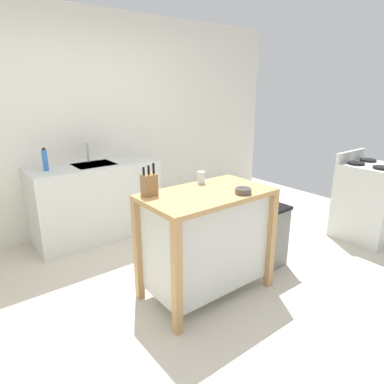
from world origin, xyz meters
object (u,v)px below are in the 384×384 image
at_px(knife_block, 149,184).
at_px(stove, 368,201).
at_px(bottle_spray_cleaner, 45,160).
at_px(drinking_cup, 201,178).
at_px(trash_bin, 268,236).
at_px(bowl_ceramic_wide, 243,191).
at_px(sink_faucet, 88,153).
at_px(kitchen_island, 207,238).

xyz_separation_m(knife_block, stove, (2.63, -0.51, -0.56)).
bearing_deg(bottle_spray_cleaner, drinking_cup, -58.11).
relative_size(knife_block, trash_bin, 0.40).
xyz_separation_m(drinking_cup, stove, (2.09, -0.53, -0.52)).
xyz_separation_m(knife_block, drinking_cup, (0.53, 0.02, -0.04)).
distance_m(bottle_spray_cleaner, stove, 3.64).
relative_size(knife_block, drinking_cup, 2.34).
bearing_deg(stove, bowl_ceramic_wide, 177.26).
height_order(sink_faucet, bottle_spray_cleaner, bottle_spray_cleaner).
xyz_separation_m(sink_faucet, stove, (2.48, -2.14, -0.55)).
xyz_separation_m(knife_block, trash_bin, (1.19, -0.23, -0.69)).
bearing_deg(knife_block, stove, -11.01).
bearing_deg(drinking_cup, bowl_ceramic_wide, -80.12).
distance_m(kitchen_island, knife_block, 0.68).
distance_m(kitchen_island, bottle_spray_cleaner, 1.92).
relative_size(knife_block, bottle_spray_cleaner, 1.04).
bearing_deg(stove, kitchen_island, 172.14).
bearing_deg(bottle_spray_cleaner, kitchen_island, -64.92).
distance_m(kitchen_island, bowl_ceramic_wide, 0.52).
bearing_deg(sink_faucet, bottle_spray_cleaner, -163.63).
bearing_deg(bowl_ceramic_wide, bottle_spray_cleaner, 117.45).
height_order(knife_block, bowl_ceramic_wide, knife_block).
xyz_separation_m(kitchen_island, stove, (2.21, -0.31, -0.06)).
height_order(kitchen_island, drinking_cup, drinking_cup).
xyz_separation_m(knife_block, bowl_ceramic_wide, (0.61, -0.41, -0.06)).
bearing_deg(stove, knife_block, 168.99).
height_order(kitchen_island, bowl_ceramic_wide, bowl_ceramic_wide).
height_order(bowl_ceramic_wide, bottle_spray_cleaner, bottle_spray_cleaner).
bearing_deg(bowl_ceramic_wide, stove, -2.74).
bearing_deg(kitchen_island, bowl_ceramic_wide, -47.04).
bearing_deg(knife_block, drinking_cup, 2.00).
bearing_deg(kitchen_island, bottle_spray_cleaner, 115.08).
distance_m(bowl_ceramic_wide, sink_faucet, 2.09).
height_order(drinking_cup, sink_faucet, sink_faucet).
relative_size(bottle_spray_cleaner, stove, 0.24).
bearing_deg(knife_block, bottle_spray_cleaner, 104.16).
bearing_deg(bowl_ceramic_wide, kitchen_island, 132.96).
height_order(kitchen_island, stove, stove).
distance_m(bowl_ceramic_wide, drinking_cup, 0.44).
distance_m(kitchen_island, stove, 2.23).
bearing_deg(sink_faucet, stove, -40.71).
bearing_deg(knife_block, trash_bin, -11.05).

